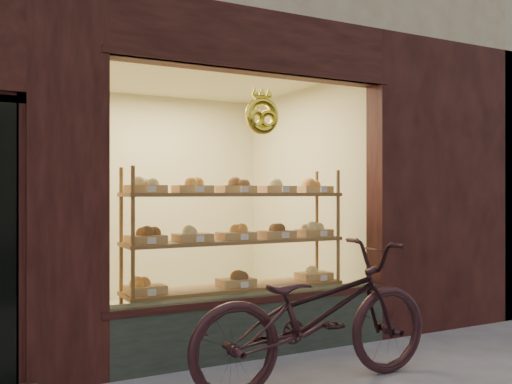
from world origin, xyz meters
TOP-DOWN VIEW (x-y plane):
  - display_shelf at (0.45, 2.55)m, footprint 2.20×0.45m
  - bicycle at (0.47, 1.21)m, footprint 2.09×0.76m

SIDE VIEW (x-z plane):
  - bicycle at x=0.47m, z-range 0.00..1.09m
  - display_shelf at x=0.45m, z-range 0.04..1.74m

